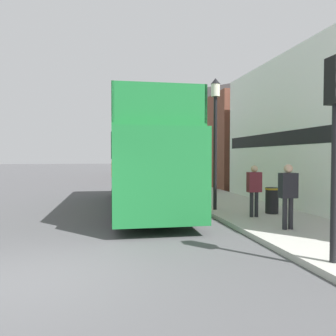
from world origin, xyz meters
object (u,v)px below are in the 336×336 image
Objects in this scene: lamp_post_second at (178,132)px; lamp_post_third at (154,137)px; pedestrian_second at (288,190)px; pedestrian_third at (254,186)px; lamp_post_nearest at (215,120)px; parked_car_ahead_of_bus at (142,179)px; tour_bus at (143,162)px; litter_bin at (272,200)px.

lamp_post_third is (-0.29, 7.14, 0.13)m from lamp_post_second.
pedestrian_second is 10.94m from lamp_post_second.
lamp_post_nearest is (-0.73, 1.68, 2.30)m from pedestrian_third.
parked_car_ahead_of_bus is at bearing 101.32° from pedestrian_third.
pedestrian_third is at bearing -66.59° from lamp_post_nearest.
lamp_post_second reaches higher than parked_car_ahead_of_bus.
tour_bus is 6.24m from pedestrian_second.
tour_bus is at bearing 143.82° from lamp_post_nearest.
pedestrian_third is 16.18m from lamp_post_third.
lamp_post_nearest is (1.52, -9.56, 2.81)m from parked_car_ahead_of_bus.
litter_bin is (3.16, -10.74, -0.02)m from parked_car_ahead_of_bus.
pedestrian_third is at bearing 91.71° from pedestrian_second.
tour_bus reaches higher than litter_bin.
lamp_post_nearest is at bearing 102.46° from pedestrian_second.
tour_bus reaches higher than parked_car_ahead_of_bus.
pedestrian_third is 1.16m from litter_bin.
lamp_post_third reaches higher than pedestrian_second.
lamp_post_nearest is 5.42× the size of litter_bin.
pedestrian_second is (3.21, -5.31, -0.66)m from tour_bus.
litter_bin is at bearing -34.12° from tour_bus.
tour_bus is 2.05× the size of lamp_post_second.
lamp_post_third is at bearing 95.94° from litter_bin.
pedestrian_second is 2.57m from litter_bin.
pedestrian_second is 0.36× the size of lamp_post_nearest.
lamp_post_third is (2.45, 12.51, 1.82)m from tour_bus.
parked_car_ahead_of_bus is 13.31m from pedestrian_second.
litter_bin is at bearing -35.87° from lamp_post_nearest.
parked_car_ahead_of_bus is 5.83m from lamp_post_third.
pedestrian_third is 9.15m from lamp_post_second.
lamp_post_third reaches higher than lamp_post_second.
tour_bus reaches higher than pedestrian_third.
litter_bin is (0.85, 2.35, -0.58)m from pedestrian_second.
tour_bus is 11.48× the size of litter_bin.
pedestrian_third is at bearing -80.74° from parked_car_ahead_of_bus.
tour_bus is 2.12× the size of lamp_post_nearest.
parked_car_ahead_of_bus is 0.92× the size of lamp_post_nearest.
litter_bin is (1.61, -15.47, -3.06)m from lamp_post_third.
lamp_post_third is 5.84× the size of litter_bin.
lamp_post_third reaches higher than lamp_post_nearest.
pedestrian_second is at bearing -87.57° from lamp_post_third.
lamp_post_third reaches higher than pedestrian_third.
lamp_post_third is (0.03, 14.29, 0.23)m from lamp_post_nearest.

